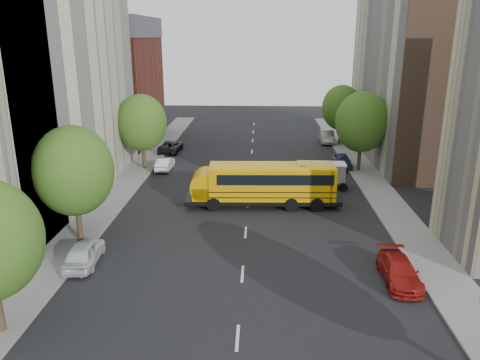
# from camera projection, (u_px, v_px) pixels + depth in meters

# --- Properties ---
(ground) EXTENTS (120.00, 120.00, 0.00)m
(ground) POSITION_uv_depth(u_px,v_px,m) (246.00, 222.00, 34.77)
(ground) COLOR black
(ground) RESTS_ON ground
(sidewalk_left) EXTENTS (3.00, 80.00, 0.12)m
(sidewalk_left) POSITION_uv_depth(u_px,v_px,m) (114.00, 197.00, 39.99)
(sidewalk_left) COLOR slate
(sidewalk_left) RESTS_ON ground
(sidewalk_right) EXTENTS (3.00, 80.00, 0.12)m
(sidewalk_right) POSITION_uv_depth(u_px,v_px,m) (386.00, 200.00, 39.06)
(sidewalk_right) COLOR slate
(sidewalk_right) RESTS_ON ground
(lane_markings) EXTENTS (0.15, 64.00, 0.01)m
(lane_markings) POSITION_uv_depth(u_px,v_px,m) (250.00, 181.00, 44.32)
(lane_markings) COLOR silver
(lane_markings) RESTS_ON ground
(building_left_cream) EXTENTS (10.00, 26.00, 20.00)m
(building_left_cream) POSITION_uv_depth(u_px,v_px,m) (30.00, 77.00, 38.27)
(building_left_cream) COLOR beige
(building_left_cream) RESTS_ON ground
(building_left_redbrick) EXTENTS (10.00, 15.00, 13.00)m
(building_left_redbrick) POSITION_uv_depth(u_px,v_px,m) (114.00, 90.00, 60.30)
(building_left_redbrick) COLOR maroon
(building_left_redbrick) RESTS_ON ground
(building_right_far) EXTENTS (10.00, 22.00, 18.00)m
(building_right_far) POSITION_uv_depth(u_px,v_px,m) (419.00, 77.00, 50.47)
(building_right_far) COLOR #B9B190
(building_right_far) RESTS_ON ground
(building_right_sidewall) EXTENTS (10.10, 0.30, 18.00)m
(building_right_sidewall) POSITION_uv_depth(u_px,v_px,m) (460.00, 87.00, 39.97)
(building_right_sidewall) COLOR brown
(building_right_sidewall) RESTS_ON ground
(street_tree_1) EXTENTS (5.12, 5.12, 7.90)m
(street_tree_1) POSITION_uv_depth(u_px,v_px,m) (74.00, 171.00, 29.94)
(street_tree_1) COLOR #38281C
(street_tree_1) RESTS_ON ground
(street_tree_2) EXTENTS (4.99, 4.99, 7.71)m
(street_tree_2) POSITION_uv_depth(u_px,v_px,m) (142.00, 123.00, 47.15)
(street_tree_2) COLOR #38281C
(street_tree_2) RESTS_ON ground
(street_tree_4) EXTENTS (5.25, 5.25, 8.10)m
(street_tree_4) POSITION_uv_depth(u_px,v_px,m) (362.00, 122.00, 46.19)
(street_tree_4) COLOR #38281C
(street_tree_4) RESTS_ON ground
(street_tree_5) EXTENTS (4.86, 4.86, 7.51)m
(street_tree_5) POSITION_uv_depth(u_px,v_px,m) (342.00, 108.00, 57.75)
(street_tree_5) COLOR #38281C
(street_tree_5) RESTS_ON ground
(school_bus) EXTENTS (12.51, 3.44, 3.50)m
(school_bus) POSITION_uv_depth(u_px,v_px,m) (261.00, 183.00, 37.48)
(school_bus) COLOR black
(school_bus) RESTS_ON ground
(safari_truck) EXTENTS (5.43, 2.12, 2.30)m
(safari_truck) POSITION_uv_depth(u_px,v_px,m) (316.00, 175.00, 42.26)
(safari_truck) COLOR black
(safari_truck) RESTS_ON ground
(parked_car_0) EXTENTS (2.04, 4.43, 1.47)m
(parked_car_0) POSITION_uv_depth(u_px,v_px,m) (84.00, 253.00, 28.14)
(parked_car_0) COLOR silver
(parked_car_0) RESTS_ON ground
(parked_car_1) EXTENTS (1.41, 3.96, 1.30)m
(parked_car_1) POSITION_uv_depth(u_px,v_px,m) (165.00, 164.00, 48.03)
(parked_car_1) COLOR white
(parked_car_1) RESTS_ON ground
(parked_car_2) EXTENTS (2.52, 4.98, 1.35)m
(parked_car_2) POSITION_uv_depth(u_px,v_px,m) (171.00, 146.00, 55.42)
(parked_car_2) COLOR black
(parked_car_2) RESTS_ON ground
(parked_car_3) EXTENTS (1.89, 4.55, 1.32)m
(parked_car_3) POSITION_uv_depth(u_px,v_px,m) (399.00, 271.00, 26.12)
(parked_car_3) COLOR maroon
(parked_car_3) RESTS_ON ground
(parked_car_4) EXTENTS (1.74, 4.12, 1.39)m
(parked_car_4) POSITION_uv_depth(u_px,v_px,m) (342.00, 161.00, 48.96)
(parked_car_4) COLOR #34375B
(parked_car_4) RESTS_ON ground
(parked_car_5) EXTENTS (1.85, 4.86, 1.58)m
(parked_car_5) POSITION_uv_depth(u_px,v_px,m) (327.00, 136.00, 60.29)
(parked_car_5) COLOR gray
(parked_car_5) RESTS_ON ground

